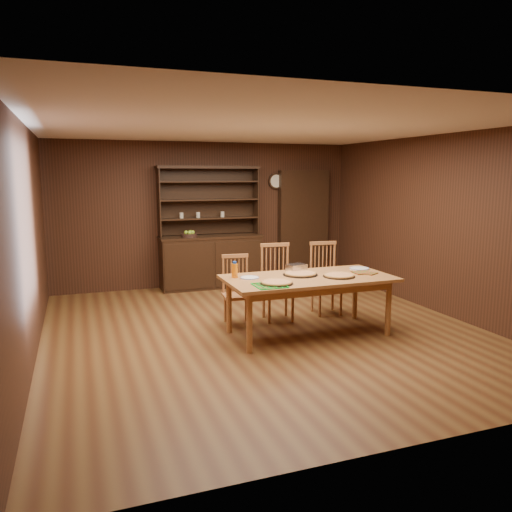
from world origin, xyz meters
name	(u,v)px	position (x,y,z in m)	size (l,w,h in m)	color
floor	(265,331)	(0.00, 0.00, 0.00)	(6.00, 6.00, 0.00)	brown
room_shell	(265,210)	(0.00, 0.00, 1.58)	(6.00, 6.00, 6.00)	white
china_hutch	(211,255)	(0.00, 2.75, 0.60)	(1.84, 0.52, 2.17)	black
doorway	(303,225)	(1.90, 2.90, 1.05)	(1.00, 0.18, 2.10)	black
wall_clock	(276,181)	(1.35, 2.96, 1.90)	(0.30, 0.05, 0.30)	black
dining_table	(308,282)	(0.47, -0.30, 0.68)	(2.11, 1.06, 0.75)	#AC723B
chair_left	(237,287)	(-0.23, 0.48, 0.50)	(0.42, 0.41, 0.94)	#AF6A3C
chair_center	(277,279)	(0.36, 0.49, 0.57)	(0.48, 0.46, 1.07)	#AF6A3C
chair_right	(325,275)	(1.15, 0.54, 0.56)	(0.47, 0.45, 1.05)	#AF6A3C
pizza_left	(277,282)	(-0.06, -0.56, 0.77)	(0.39, 0.39, 0.04)	black
pizza_right	(339,275)	(0.83, -0.44, 0.77)	(0.40, 0.40, 0.04)	black
pizza_center	(300,274)	(0.42, -0.17, 0.77)	(0.45, 0.45, 0.04)	black
cooling_rack	(270,285)	(-0.18, -0.63, 0.76)	(0.34, 0.34, 0.02)	#0DAF27
plate_left	(250,278)	(-0.26, -0.14, 0.76)	(0.23, 0.23, 0.02)	white
plate_right	(359,268)	(1.35, -0.07, 0.76)	(0.27, 0.27, 0.02)	white
foil_dish	(296,268)	(0.47, 0.07, 0.80)	(0.25, 0.18, 0.10)	silver
juice_bottle	(235,270)	(-0.42, -0.04, 0.84)	(0.08, 0.08, 0.21)	orange
pot_holder_a	(368,273)	(1.29, -0.40, 0.76)	(0.19, 0.19, 0.01)	#A31215
pot_holder_b	(362,273)	(1.23, -0.33, 0.76)	(0.22, 0.22, 0.02)	#A31215
fruit_bowl	(189,235)	(-0.40, 2.69, 0.98)	(0.29, 0.29, 0.12)	black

